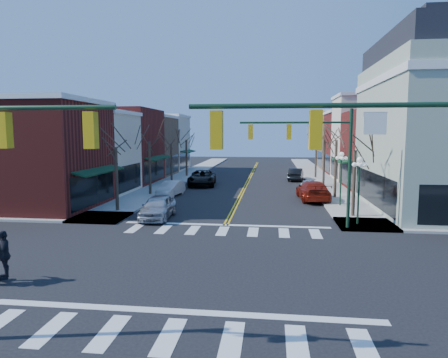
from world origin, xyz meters
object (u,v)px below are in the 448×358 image
(car_left_far, at_px, (202,178))
(car_right_far, at_px, (296,174))
(pedestrian_dark_a, at_px, (4,255))
(lamppost_midblock, at_px, (341,169))
(car_left_near, at_px, (158,207))
(car_right_near, at_px, (313,191))
(car_left_mid, at_px, (171,189))
(lamppost_corner, at_px, (359,179))
(car_right_mid, at_px, (309,186))

(car_left_far, relative_size, car_right_far, 1.33)
(pedestrian_dark_a, bearing_deg, lamppost_midblock, 106.92)
(car_left_near, height_order, car_right_near, car_right_near)
(pedestrian_dark_a, bearing_deg, car_left_mid, 145.41)
(car_left_far, bearing_deg, car_right_far, 24.50)
(car_left_far, xyz_separation_m, car_right_near, (11.20, -8.48, -0.01))
(car_left_near, xyz_separation_m, car_right_far, (10.57, 23.34, -0.03))
(lamppost_midblock, height_order, car_left_near, lamppost_midblock)
(car_right_far, bearing_deg, car_left_mid, 55.75)
(lamppost_corner, bearing_deg, pedestrian_dark_a, -143.95)
(car_left_mid, xyz_separation_m, car_left_far, (1.60, 7.57, 0.17))
(lamppost_corner, height_order, car_left_far, lamppost_corner)
(car_left_near, xyz_separation_m, pedestrian_dark_a, (-2.61, -12.05, 0.31))
(car_right_mid, relative_size, pedestrian_dark_a, 2.19)
(lamppost_midblock, xyz_separation_m, car_right_mid, (-1.80, 6.73, -2.25))
(lamppost_midblock, relative_size, car_left_mid, 1.05)
(lamppost_midblock, distance_m, car_right_near, 4.08)
(pedestrian_dark_a, bearing_deg, car_left_far, 142.98)
(car_left_mid, distance_m, pedestrian_dark_a, 21.79)
(car_left_far, height_order, pedestrian_dark_a, pedestrian_dark_a)
(car_left_near, relative_size, pedestrian_dark_a, 2.43)
(lamppost_corner, relative_size, lamppost_midblock, 1.00)
(car_right_near, xyz_separation_m, car_right_mid, (0.00, 3.74, -0.13))
(car_right_mid, bearing_deg, car_right_far, -87.50)
(lamppost_corner, bearing_deg, car_right_far, 95.78)
(lamppost_corner, distance_m, pedestrian_dark_a, 19.40)
(car_left_near, relative_size, car_left_mid, 1.12)
(lamppost_corner, height_order, car_left_near, lamppost_corner)
(lamppost_corner, xyz_separation_m, car_left_near, (-13.00, 0.69, -2.17))
(car_left_near, distance_m, car_left_far, 17.28)
(car_left_mid, height_order, car_right_near, car_right_near)
(lamppost_midblock, distance_m, car_left_mid, 15.28)
(car_right_mid, bearing_deg, car_left_mid, 11.62)
(lamppost_corner, distance_m, lamppost_midblock, 6.50)
(lamppost_corner, xyz_separation_m, car_right_mid, (-1.80, 13.23, -2.25))
(car_right_far, distance_m, pedestrian_dark_a, 37.76)
(car_left_mid, xyz_separation_m, car_right_far, (12.17, 13.63, 0.07))
(lamppost_corner, relative_size, car_right_near, 0.75)
(lamppost_midblock, relative_size, car_left_far, 0.71)
(car_right_near, bearing_deg, lamppost_corner, 96.90)
(car_left_near, xyz_separation_m, car_left_far, (0.00, 17.28, 0.06))
(lamppost_midblock, distance_m, car_left_near, 14.41)
(lamppost_midblock, height_order, car_left_far, lamppost_midblock)
(car_right_far, xyz_separation_m, pedestrian_dark_a, (-13.18, -35.39, 0.35))
(lamppost_corner, bearing_deg, car_left_mid, 144.54)
(lamppost_corner, xyz_separation_m, car_right_near, (-1.80, 9.49, -2.12))
(lamppost_corner, height_order, car_right_near, lamppost_corner)
(car_left_mid, height_order, car_left_far, car_left_far)
(car_right_mid, bearing_deg, pedestrian_dark_a, 59.83)
(car_right_near, distance_m, pedestrian_dark_a, 25.01)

